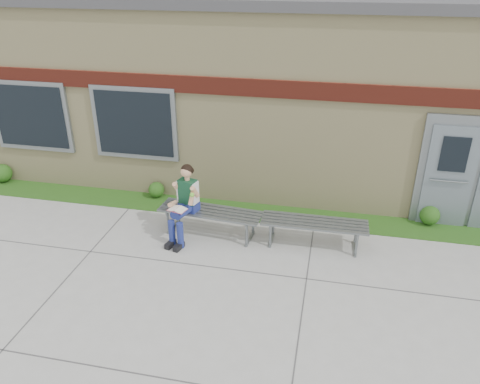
# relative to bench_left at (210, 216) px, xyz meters

# --- Properties ---
(ground) EXTENTS (80.00, 80.00, 0.00)m
(ground) POSITION_rel_bench_left_xyz_m (0.98, -1.59, -0.40)
(ground) COLOR #9E9E99
(ground) RESTS_ON ground
(grass_strip) EXTENTS (16.00, 0.80, 0.02)m
(grass_strip) POSITION_rel_bench_left_xyz_m (0.98, 1.01, -0.39)
(grass_strip) COLOR #244913
(grass_strip) RESTS_ON ground
(school_building) EXTENTS (16.20, 6.22, 4.20)m
(school_building) POSITION_rel_bench_left_xyz_m (0.98, 4.40, 1.70)
(school_building) COLOR beige
(school_building) RESTS_ON ground
(bench_left) EXTENTS (2.05, 0.74, 0.52)m
(bench_left) POSITION_rel_bench_left_xyz_m (0.00, 0.00, 0.00)
(bench_left) COLOR slate
(bench_left) RESTS_ON ground
(bench_right) EXTENTS (1.97, 0.57, 0.51)m
(bench_right) POSITION_rel_bench_left_xyz_m (2.00, 0.00, -0.01)
(bench_right) COLOR slate
(bench_right) RESTS_ON ground
(girl) EXTENTS (0.55, 0.91, 1.48)m
(girl) POSITION_rel_bench_left_xyz_m (-0.44, -0.22, 0.38)
(girl) COLOR navy
(girl) RESTS_ON ground
(shrub_west) EXTENTS (0.44, 0.44, 0.44)m
(shrub_west) POSITION_rel_bench_left_xyz_m (-5.55, 1.26, -0.16)
(shrub_west) COLOR #244913
(shrub_west) RESTS_ON grass_strip
(shrub_mid) EXTENTS (0.35, 0.35, 0.35)m
(shrub_mid) POSITION_rel_bench_left_xyz_m (-1.62, 1.26, -0.21)
(shrub_mid) COLOR #244913
(shrub_mid) RESTS_ON grass_strip
(shrub_east) EXTENTS (0.40, 0.40, 0.40)m
(shrub_east) POSITION_rel_bench_left_xyz_m (4.26, 1.26, -0.18)
(shrub_east) COLOR #244913
(shrub_east) RESTS_ON grass_strip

